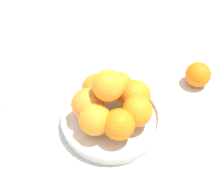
# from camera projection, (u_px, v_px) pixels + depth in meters

# --- Properties ---
(ground_plane) EXTENTS (4.00, 4.00, 0.00)m
(ground_plane) POSITION_uv_depth(u_px,v_px,m) (112.00, 123.00, 0.77)
(ground_plane) COLOR beige
(fruit_bowl) EXTENTS (0.25, 0.25, 0.04)m
(fruit_bowl) POSITION_uv_depth(u_px,v_px,m) (112.00, 119.00, 0.76)
(fruit_bowl) COLOR silver
(fruit_bowl) RESTS_ON ground_plane
(orange_pile) EXTENTS (0.19, 0.19, 0.13)m
(orange_pile) POSITION_uv_depth(u_px,v_px,m) (112.00, 101.00, 0.72)
(orange_pile) COLOR orange
(orange_pile) RESTS_ON fruit_bowl
(stray_orange) EXTENTS (0.07, 0.07, 0.07)m
(stray_orange) POSITION_uv_depth(u_px,v_px,m) (198.00, 75.00, 0.84)
(stray_orange) COLOR orange
(stray_orange) RESTS_ON ground_plane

